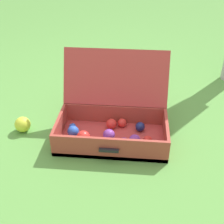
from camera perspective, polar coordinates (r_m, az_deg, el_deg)
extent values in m
plane|color=#569342|center=(1.89, 0.65, -4.32)|extent=(16.00, 16.00, 0.00)
cube|color=#B23838|center=(1.84, 0.00, -5.16)|extent=(0.66, 0.35, 0.03)
cube|color=#9E3D33|center=(1.85, -9.99, -3.04)|extent=(0.02, 0.35, 0.15)
cube|color=#9E3D33|center=(1.80, 10.27, -4.15)|extent=(0.02, 0.35, 0.15)
cube|color=#9E3D33|center=(1.67, -0.54, -7.07)|extent=(0.63, 0.02, 0.15)
cube|color=#9E3D33|center=(1.94, 0.46, -0.70)|extent=(0.63, 0.02, 0.15)
cube|color=#B23838|center=(1.89, 0.70, 6.62)|extent=(0.66, 0.16, 0.33)
cube|color=black|center=(1.65, -0.62, -7.36)|extent=(0.11, 0.02, 0.02)
sphere|color=blue|center=(1.75, -1.68, -5.76)|extent=(0.05, 0.05, 0.05)
sphere|color=red|center=(1.77, 6.82, -5.36)|extent=(0.05, 0.05, 0.05)
sphere|color=blue|center=(1.83, -7.44, -3.69)|extent=(0.07, 0.07, 0.07)
sphere|color=red|center=(1.77, -5.50, -4.85)|extent=(0.08, 0.08, 0.08)
sphere|color=purple|center=(1.79, -0.59, -4.43)|extent=(0.07, 0.07, 0.07)
sphere|color=navy|center=(1.87, 5.41, -2.82)|extent=(0.06, 0.06, 0.06)
sphere|color=blue|center=(1.89, -7.55, -2.85)|extent=(0.05, 0.05, 0.05)
sphere|color=purple|center=(1.73, 2.33, -5.95)|extent=(0.06, 0.06, 0.06)
sphere|color=red|center=(1.89, -0.12, -2.26)|extent=(0.06, 0.06, 0.06)
sphere|color=red|center=(1.90, 1.95, -2.07)|extent=(0.06, 0.06, 0.06)
sphere|color=purple|center=(1.76, 4.37, -5.38)|extent=(0.07, 0.07, 0.07)
sphere|color=#CCDB38|center=(1.98, -16.73, -2.29)|extent=(0.10, 0.10, 0.10)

